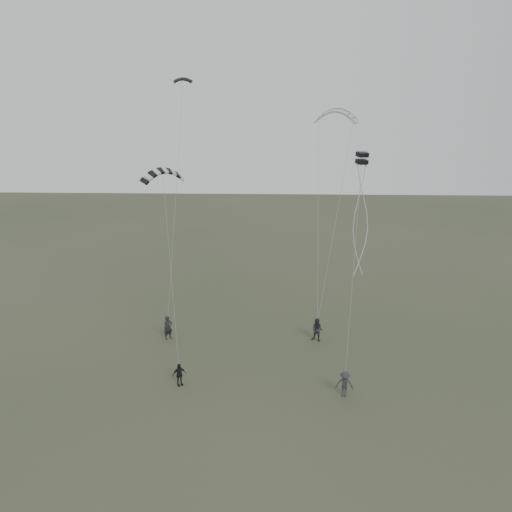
{
  "coord_description": "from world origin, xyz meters",
  "views": [
    {
      "loc": [
        2.28,
        -29.29,
        18.32
      ],
      "look_at": [
        1.08,
        5.21,
        7.4
      ],
      "focal_mm": 35.0,
      "sensor_mm": 36.0,
      "label": 1
    }
  ],
  "objects_px": {
    "flyer_center": "(179,375)",
    "kite_box": "(362,158)",
    "flyer_far": "(345,384)",
    "flyer_left": "(168,328)",
    "kite_striped": "(163,171)",
    "flyer_right": "(317,330)",
    "kite_pale_large": "(336,111)",
    "kite_dark_small": "(183,79)"
  },
  "relations": [
    {
      "from": "flyer_center",
      "to": "flyer_far",
      "type": "distance_m",
      "value": 10.87
    },
    {
      "from": "flyer_left",
      "to": "kite_pale_large",
      "type": "bearing_deg",
      "value": -5.29
    },
    {
      "from": "flyer_far",
      "to": "kite_striped",
      "type": "bearing_deg",
      "value": 171.14
    },
    {
      "from": "flyer_center",
      "to": "kite_pale_large",
      "type": "relative_size",
      "value": 0.43
    },
    {
      "from": "kite_dark_small",
      "to": "kite_box",
      "type": "distance_m",
      "value": 16.19
    },
    {
      "from": "flyer_right",
      "to": "kite_striped",
      "type": "height_order",
      "value": "kite_striped"
    },
    {
      "from": "flyer_center",
      "to": "kite_striped",
      "type": "distance_m",
      "value": 13.47
    },
    {
      "from": "kite_dark_small",
      "to": "flyer_left",
      "type": "bearing_deg",
      "value": -109.11
    },
    {
      "from": "kite_dark_small",
      "to": "kite_pale_large",
      "type": "height_order",
      "value": "kite_dark_small"
    },
    {
      "from": "kite_dark_small",
      "to": "kite_striped",
      "type": "relative_size",
      "value": 0.5
    },
    {
      "from": "flyer_far",
      "to": "kite_box",
      "type": "bearing_deg",
      "value": 86.35
    },
    {
      "from": "kite_striped",
      "to": "kite_box",
      "type": "xyz_separation_m",
      "value": [
        12.63,
        -0.42,
        0.89
      ]
    },
    {
      "from": "flyer_right",
      "to": "kite_box",
      "type": "relative_size",
      "value": 2.71
    },
    {
      "from": "flyer_center",
      "to": "kite_pale_large",
      "type": "height_order",
      "value": "kite_pale_large"
    },
    {
      "from": "flyer_far",
      "to": "kite_pale_large",
      "type": "relative_size",
      "value": 0.48
    },
    {
      "from": "flyer_center",
      "to": "kite_dark_small",
      "type": "height_order",
      "value": "kite_dark_small"
    },
    {
      "from": "flyer_left",
      "to": "kite_dark_small",
      "type": "relative_size",
      "value": 1.36
    },
    {
      "from": "flyer_left",
      "to": "kite_box",
      "type": "relative_size",
      "value": 2.76
    },
    {
      "from": "kite_pale_large",
      "to": "kite_box",
      "type": "xyz_separation_m",
      "value": [
        0.34,
        -11.71,
        -2.56
      ]
    },
    {
      "from": "kite_striped",
      "to": "flyer_left",
      "type": "bearing_deg",
      "value": 72.02
    },
    {
      "from": "flyer_left",
      "to": "flyer_far",
      "type": "bearing_deg",
      "value": -65.24
    },
    {
      "from": "kite_striped",
      "to": "flyer_far",
      "type": "bearing_deg",
      "value": -52.77
    },
    {
      "from": "flyer_far",
      "to": "kite_dark_small",
      "type": "height_order",
      "value": "kite_dark_small"
    },
    {
      "from": "kite_dark_small",
      "to": "kite_striped",
      "type": "xyz_separation_m",
      "value": [
        -0.06,
        -8.49,
        -5.86
      ]
    },
    {
      "from": "flyer_center",
      "to": "flyer_left",
      "type": "bearing_deg",
      "value": 77.89
    },
    {
      "from": "flyer_left",
      "to": "flyer_center",
      "type": "bearing_deg",
      "value": -107.32
    },
    {
      "from": "flyer_right",
      "to": "kite_pale_large",
      "type": "xyz_separation_m",
      "value": [
        1.59,
        7.54,
        16.4
      ]
    },
    {
      "from": "flyer_far",
      "to": "flyer_left",
      "type": "bearing_deg",
      "value": 158.87
    },
    {
      "from": "flyer_right",
      "to": "kite_box",
      "type": "xyz_separation_m",
      "value": [
        1.93,
        -4.17,
        13.84
      ]
    },
    {
      "from": "kite_dark_small",
      "to": "kite_box",
      "type": "bearing_deg",
      "value": -40.67
    },
    {
      "from": "flyer_left",
      "to": "flyer_right",
      "type": "bearing_deg",
      "value": -34.6
    },
    {
      "from": "flyer_left",
      "to": "flyer_far",
      "type": "height_order",
      "value": "flyer_left"
    },
    {
      "from": "kite_pale_large",
      "to": "flyer_far",
      "type": "bearing_deg",
      "value": -71.85
    },
    {
      "from": "flyer_right",
      "to": "flyer_far",
      "type": "distance_m",
      "value": 7.73
    },
    {
      "from": "kite_pale_large",
      "to": "flyer_center",
      "type": "bearing_deg",
      "value": -108.5
    },
    {
      "from": "flyer_right",
      "to": "flyer_left",
      "type": "bearing_deg",
      "value": -155.01
    },
    {
      "from": "kite_dark_small",
      "to": "flyer_center",
      "type": "bearing_deg",
      "value": -90.68
    },
    {
      "from": "flyer_center",
      "to": "kite_box",
      "type": "distance_m",
      "value": 18.38
    },
    {
      "from": "flyer_left",
      "to": "kite_dark_small",
      "type": "bearing_deg",
      "value": 41.45
    },
    {
      "from": "flyer_far",
      "to": "kite_striped",
      "type": "xyz_separation_m",
      "value": [
        -11.82,
        3.89,
        13.02
      ]
    },
    {
      "from": "flyer_far",
      "to": "flyer_center",
      "type": "bearing_deg",
      "value": -175.54
    },
    {
      "from": "flyer_center",
      "to": "kite_box",
      "type": "xyz_separation_m",
      "value": [
        11.63,
        2.54,
        14.0
      ]
    }
  ]
}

